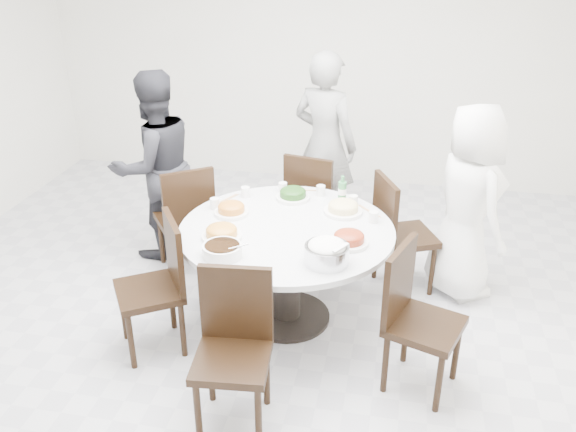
% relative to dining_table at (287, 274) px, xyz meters
% --- Properties ---
extents(floor, '(6.00, 6.00, 0.01)m').
position_rel_dining_table_xyz_m(floor, '(-0.15, -0.22, -0.38)').
color(floor, silver).
rests_on(floor, ground).
extents(wall_back, '(6.00, 0.01, 2.80)m').
position_rel_dining_table_xyz_m(wall_back, '(-0.15, 2.78, 1.02)').
color(wall_back, white).
rests_on(wall_back, ground).
extents(dining_table, '(1.50, 1.50, 0.75)m').
position_rel_dining_table_xyz_m(dining_table, '(0.00, 0.00, 0.00)').
color(dining_table, silver).
rests_on(dining_table, floor).
extents(chair_ne, '(0.56, 0.56, 0.95)m').
position_rel_dining_table_xyz_m(chair_ne, '(0.83, 0.61, 0.10)').
color(chair_ne, black).
rests_on(chair_ne, floor).
extents(chair_n, '(0.50, 0.50, 0.95)m').
position_rel_dining_table_xyz_m(chair_n, '(0.04, 1.06, 0.10)').
color(chair_n, black).
rests_on(chair_n, floor).
extents(chair_nw, '(0.59, 0.59, 0.95)m').
position_rel_dining_table_xyz_m(chair_nw, '(-0.97, 0.56, 0.10)').
color(chair_nw, black).
rests_on(chair_nw, floor).
extents(chair_sw, '(0.58, 0.58, 0.95)m').
position_rel_dining_table_xyz_m(chair_sw, '(-0.83, -0.51, 0.10)').
color(chair_sw, black).
rests_on(chair_sw, floor).
extents(chair_s, '(0.46, 0.46, 0.95)m').
position_rel_dining_table_xyz_m(chair_s, '(-0.10, -1.08, 0.10)').
color(chair_s, black).
rests_on(chair_s, floor).
extents(chair_se, '(0.54, 0.54, 0.95)m').
position_rel_dining_table_xyz_m(chair_se, '(0.97, -0.55, 0.10)').
color(chair_se, black).
rests_on(chair_se, floor).
extents(diner_right, '(0.79, 0.89, 1.52)m').
position_rel_dining_table_xyz_m(diner_right, '(1.26, 0.65, 0.39)').
color(diner_right, white).
rests_on(diner_right, floor).
extents(diner_middle, '(0.73, 0.61, 1.70)m').
position_rel_dining_table_xyz_m(diner_middle, '(0.05, 1.49, 0.47)').
color(diner_middle, black).
rests_on(diner_middle, floor).
extents(diner_left, '(0.98, 1.00, 1.62)m').
position_rel_dining_table_xyz_m(diner_left, '(-1.28, 0.79, 0.43)').
color(diner_left, '#222227').
rests_on(diner_left, floor).
extents(dish_greens, '(0.26, 0.26, 0.07)m').
position_rel_dining_table_xyz_m(dish_greens, '(-0.05, 0.49, 0.41)').
color(dish_greens, white).
rests_on(dish_greens, dining_table).
extents(dish_pale, '(0.28, 0.28, 0.08)m').
position_rel_dining_table_xyz_m(dish_pale, '(0.36, 0.32, 0.41)').
color(dish_pale, white).
rests_on(dish_pale, dining_table).
extents(dish_orange, '(0.25, 0.25, 0.07)m').
position_rel_dining_table_xyz_m(dish_orange, '(-0.44, 0.14, 0.41)').
color(dish_orange, white).
rests_on(dish_orange, dining_table).
extents(dish_redbrown, '(0.26, 0.26, 0.06)m').
position_rel_dining_table_xyz_m(dish_redbrown, '(0.45, -0.15, 0.41)').
color(dish_redbrown, white).
rests_on(dish_redbrown, dining_table).
extents(dish_tofu, '(0.27, 0.27, 0.07)m').
position_rel_dining_table_xyz_m(dish_tofu, '(-0.40, -0.23, 0.41)').
color(dish_tofu, white).
rests_on(dish_tofu, dining_table).
extents(rice_bowl, '(0.28, 0.28, 0.12)m').
position_rel_dining_table_xyz_m(rice_bowl, '(0.34, -0.42, 0.43)').
color(rice_bowl, silver).
rests_on(rice_bowl, dining_table).
extents(soup_bowl, '(0.25, 0.25, 0.08)m').
position_rel_dining_table_xyz_m(soup_bowl, '(-0.33, -0.46, 0.41)').
color(soup_bowl, white).
rests_on(soup_bowl, dining_table).
extents(beverage_bottle, '(0.06, 0.06, 0.22)m').
position_rel_dining_table_xyz_m(beverage_bottle, '(0.33, 0.50, 0.48)').
color(beverage_bottle, '#307941').
rests_on(beverage_bottle, dining_table).
extents(tea_cups, '(0.07, 0.07, 0.08)m').
position_rel_dining_table_xyz_m(tea_cups, '(-0.04, 0.65, 0.42)').
color(tea_cups, white).
rests_on(tea_cups, dining_table).
extents(chopsticks, '(0.24, 0.04, 0.01)m').
position_rel_dining_table_xyz_m(chopsticks, '(0.03, 0.62, 0.38)').
color(chopsticks, tan).
rests_on(chopsticks, dining_table).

